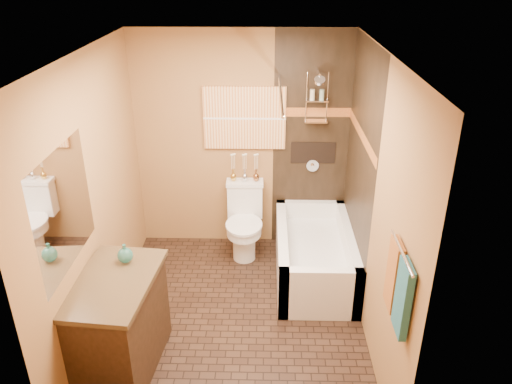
{
  "coord_description": "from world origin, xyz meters",
  "views": [
    {
      "loc": [
        0.28,
        -3.78,
        3.17
      ],
      "look_at": [
        0.18,
        0.4,
        1.17
      ],
      "focal_mm": 35.0,
      "sensor_mm": 36.0,
      "label": 1
    }
  ],
  "objects_px": {
    "sunset_painting": "(244,118)",
    "vanity": "(118,325)",
    "toilet": "(244,221)",
    "bathtub": "(314,258)"
  },
  "relations": [
    {
      "from": "sunset_painting",
      "to": "vanity",
      "type": "distance_m",
      "value": 2.55
    },
    {
      "from": "bathtub",
      "to": "toilet",
      "type": "distance_m",
      "value": 0.91
    },
    {
      "from": "toilet",
      "to": "vanity",
      "type": "distance_m",
      "value": 2.05
    },
    {
      "from": "bathtub",
      "to": "vanity",
      "type": "distance_m",
      "value": 2.21
    },
    {
      "from": "vanity",
      "to": "toilet",
      "type": "bearing_deg",
      "value": 67.87
    },
    {
      "from": "sunset_painting",
      "to": "vanity",
      "type": "xyz_separation_m",
      "value": [
        -0.96,
        -2.09,
        -1.11
      ]
    },
    {
      "from": "sunset_painting",
      "to": "vanity",
      "type": "bearing_deg",
      "value": -114.62
    },
    {
      "from": "sunset_painting",
      "to": "toilet",
      "type": "bearing_deg",
      "value": -90.0
    },
    {
      "from": "sunset_painting",
      "to": "vanity",
      "type": "height_order",
      "value": "sunset_painting"
    },
    {
      "from": "toilet",
      "to": "vanity",
      "type": "xyz_separation_m",
      "value": [
        -0.96,
        -1.81,
        0.02
      ]
    }
  ]
}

